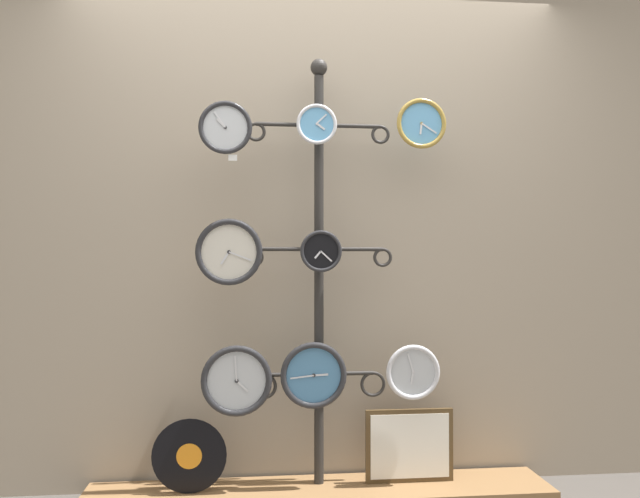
% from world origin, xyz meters
% --- Properties ---
extents(shop_wall, '(4.40, 0.04, 2.80)m').
position_xyz_m(shop_wall, '(0.00, 0.57, 1.40)').
color(shop_wall, gray).
rests_on(shop_wall, ground_plane).
extents(low_shelf, '(2.20, 0.36, 0.06)m').
position_xyz_m(low_shelf, '(0.00, 0.35, 0.03)').
color(low_shelf, brown).
rests_on(low_shelf, ground_plane).
extents(display_stand, '(0.72, 0.38, 2.12)m').
position_xyz_m(display_stand, '(-0.00, 0.41, 0.79)').
color(display_stand, '#282623').
rests_on(display_stand, ground_plane).
extents(clock_top_left, '(0.25, 0.04, 0.25)m').
position_xyz_m(clock_top_left, '(-0.45, 0.30, 1.75)').
color(clock_top_left, silver).
extents(clock_top_center, '(0.19, 0.04, 0.19)m').
position_xyz_m(clock_top_center, '(-0.02, 0.32, 1.77)').
color(clock_top_center, '#60A8DB').
extents(clock_top_right, '(0.24, 0.04, 0.24)m').
position_xyz_m(clock_top_right, '(0.49, 0.32, 1.79)').
color(clock_top_right, '#60A8DB').
extents(clock_middle_left, '(0.31, 0.04, 0.31)m').
position_xyz_m(clock_middle_left, '(-0.43, 0.32, 1.17)').
color(clock_middle_left, silver).
extents(clock_middle_center, '(0.20, 0.04, 0.20)m').
position_xyz_m(clock_middle_center, '(-0.00, 0.32, 1.18)').
color(clock_middle_center, black).
extents(clock_bottom_left, '(0.33, 0.04, 0.33)m').
position_xyz_m(clock_bottom_left, '(-0.39, 0.31, 0.58)').
color(clock_bottom_left, silver).
extents(clock_bottom_center, '(0.31, 0.04, 0.31)m').
position_xyz_m(clock_bottom_center, '(-0.03, 0.32, 0.59)').
color(clock_bottom_center, '#4C84B2').
extents(clock_bottom_right, '(0.26, 0.04, 0.26)m').
position_xyz_m(clock_bottom_right, '(0.44, 0.32, 0.60)').
color(clock_bottom_right, silver).
extents(vinyl_record, '(0.34, 0.01, 0.34)m').
position_xyz_m(vinyl_record, '(-0.61, 0.34, 0.23)').
color(vinyl_record, black).
rests_on(vinyl_record, low_shelf).
extents(picture_frame, '(0.43, 0.02, 0.35)m').
position_xyz_m(picture_frame, '(0.44, 0.37, 0.24)').
color(picture_frame, '#4C381E').
rests_on(picture_frame, low_shelf).
extents(price_tag_upper, '(0.04, 0.00, 0.03)m').
position_xyz_m(price_tag_upper, '(-0.41, 0.29, 1.61)').
color(price_tag_upper, white).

